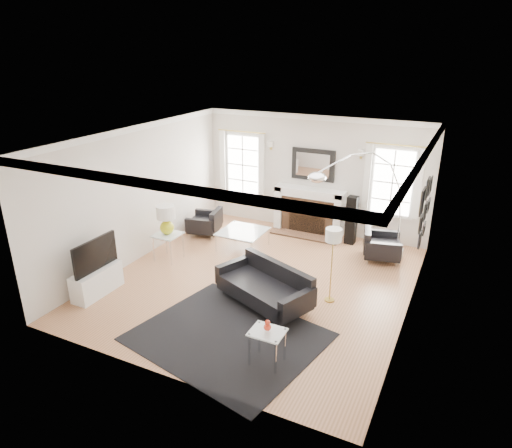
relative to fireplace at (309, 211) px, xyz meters
The scene contains 25 objects.
floor 2.84m from the fireplace, 90.00° to the right, with size 6.00×6.00×0.00m, color #9B6441.
back_wall 0.88m from the fireplace, 90.00° to the left, with size 5.50×0.04×2.80m, color beige.
front_wall 5.85m from the fireplace, 90.00° to the right, with size 5.50×0.04×2.80m, color beige.
left_wall 4.01m from the fireplace, 134.58° to the right, with size 0.04×6.00×2.80m, color beige.
right_wall 4.01m from the fireplace, 45.42° to the right, with size 0.04×6.00×2.80m, color beige.
ceiling 3.59m from the fireplace, 90.00° to the right, with size 5.50×6.00×0.02m, color white.
crown_molding 3.55m from the fireplace, 90.00° to the right, with size 5.50×6.00×0.12m, color white.
fireplace is the anchor object (origin of this frame).
mantel_mirror 1.12m from the fireplace, 90.00° to the left, with size 1.05×0.07×0.75m.
window_left 2.07m from the fireplace, behind, with size 1.24×0.15×1.62m.
window_right 2.07m from the fireplace, ahead, with size 1.24×0.15×1.62m.
gallery_wall 3.26m from the fireplace, 28.83° to the right, with size 0.04×1.73×1.29m.
tv_unit 5.12m from the fireplace, 118.55° to the right, with size 0.35×1.00×1.09m.
area_rug 4.68m from the fireplace, 85.67° to the right, with size 2.72×2.26×0.01m, color black.
sofa 3.48m from the fireplace, 82.34° to the right, with size 1.94×1.42×0.58m.
armchair_left 2.47m from the fireplace, 150.77° to the right, with size 0.85×0.91×0.53m.
armchair_right 2.05m from the fireplace, 22.67° to the right, with size 0.91×0.98×0.56m.
coffee_table 1.84m from the fireplace, 122.57° to the right, with size 0.96×0.96×0.43m.
side_table_left 3.47m from the fireplace, 128.24° to the right, with size 0.52×0.52×0.58m.
nesting_table 5.06m from the fireplace, 76.73° to the right, with size 0.48×0.41×0.53m.
gourd_lamp 3.49m from the fireplace, 128.24° to the right, with size 0.39×0.39×0.63m.
orange_vase 5.06m from the fireplace, 76.73° to the right, with size 0.10×0.10×0.17m.
arc_floor_lamp 2.08m from the fireplace, 39.66° to the right, with size 1.73×1.60×2.45m.
stick_floor_lamp 3.28m from the fireplace, 63.27° to the right, with size 0.28×0.28×1.38m.
speaker_tower 1.11m from the fireplace, ahead, with size 0.22×0.22×1.12m, color black.
Camera 1 is at (3.37, -7.04, 4.24)m, focal length 32.00 mm.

